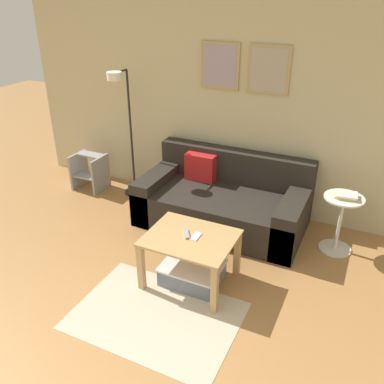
# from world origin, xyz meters

# --- Properties ---
(wall_back) EXTENTS (5.60, 0.09, 2.55)m
(wall_back) POSITION_xyz_m (0.00, 3.48, 1.28)
(wall_back) COLOR #C6BC93
(wall_back) RESTS_ON ground_plane
(area_rug) EXTENTS (1.37, 0.97, 0.01)m
(area_rug) POSITION_xyz_m (0.17, 1.30, 0.00)
(area_rug) COLOR #C1B299
(area_rug) RESTS_ON ground_plane
(couch) EXTENTS (1.86, 0.98, 0.78)m
(couch) POSITION_xyz_m (0.11, 2.97, 0.27)
(couch) COLOR #28231E
(couch) RESTS_ON ground_plane
(coffee_table) EXTENTS (0.79, 0.63, 0.49)m
(coffee_table) POSITION_xyz_m (0.24, 1.84, 0.39)
(coffee_table) COLOR tan
(coffee_table) RESTS_ON ground_plane
(storage_bin) EXTENTS (0.54, 0.44, 0.18)m
(storage_bin) POSITION_xyz_m (0.25, 1.85, 0.09)
(storage_bin) COLOR slate
(storage_bin) RESTS_ON ground_plane
(floor_lamp) EXTENTS (0.27, 0.47, 1.62)m
(floor_lamp) POSITION_xyz_m (-1.23, 3.05, 0.99)
(floor_lamp) COLOR black
(floor_lamp) RESTS_ON ground_plane
(side_table) EXTENTS (0.39, 0.39, 0.62)m
(side_table) POSITION_xyz_m (1.39, 2.96, 0.37)
(side_table) COLOR silver
(side_table) RESTS_ON ground_plane
(book_stack) EXTENTS (0.23, 0.19, 0.05)m
(book_stack) POSITION_xyz_m (1.40, 2.95, 0.64)
(book_stack) COLOR #D8C666
(book_stack) RESTS_ON side_table
(remote_control) EXTENTS (0.12, 0.15, 0.02)m
(remote_control) POSITION_xyz_m (0.19, 1.85, 0.50)
(remote_control) COLOR #99999E
(remote_control) RESTS_ON coffee_table
(cell_phone) EXTENTS (0.07, 0.14, 0.01)m
(cell_phone) POSITION_xyz_m (0.28, 1.86, 0.49)
(cell_phone) COLOR silver
(cell_phone) RESTS_ON coffee_table
(step_stool) EXTENTS (0.40, 0.36, 0.47)m
(step_stool) POSITION_xyz_m (-1.84, 3.03, 0.25)
(step_stool) COLOR #99999E
(step_stool) RESTS_ON ground_plane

